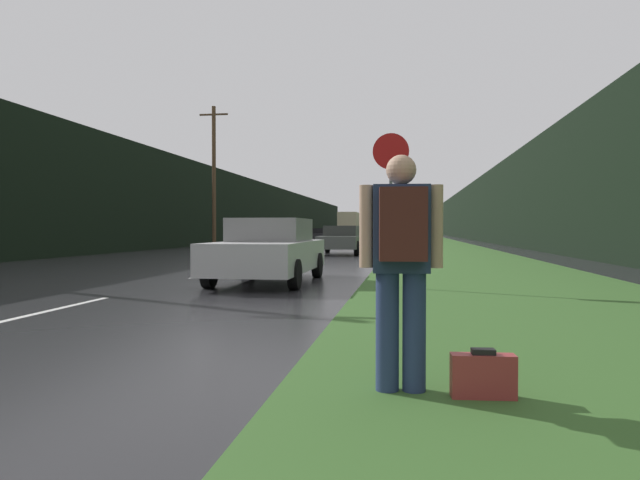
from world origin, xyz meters
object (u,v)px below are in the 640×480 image
(car_oncoming, at_px, (318,236))
(delivery_truck, at_px, (349,225))
(stop_sign, at_px, (391,192))
(car_passing_near, at_px, (269,250))
(suitcase, at_px, (483,377))
(car_passing_far, at_px, (341,240))
(hitchhiker_with_backpack, at_px, (401,257))

(car_oncoming, relative_size, delivery_truck, 0.61)
(stop_sign, relative_size, car_passing_near, 0.68)
(suitcase, distance_m, car_passing_far, 23.61)
(hitchhiker_with_backpack, xyz_separation_m, car_passing_near, (-3.11, 8.56, -0.29))
(hitchhiker_with_backpack, distance_m, delivery_truck, 70.75)
(hitchhiker_with_backpack, xyz_separation_m, suitcase, (0.59, -0.06, -0.85))
(stop_sign, distance_m, car_oncoming, 36.53)
(suitcase, bearing_deg, car_passing_far, 94.74)
(car_passing_far, height_order, delivery_truck, delivery_truck)
(hitchhiker_with_backpack, bearing_deg, car_passing_near, 105.69)
(suitcase, xyz_separation_m, car_passing_far, (-3.69, 23.32, 0.53))
(car_passing_near, bearing_deg, car_oncoming, -82.91)
(stop_sign, relative_size, hitchhiker_with_backpack, 1.80)
(hitchhiker_with_backpack, bearing_deg, delivery_truck, 91.78)
(hitchhiker_with_backpack, xyz_separation_m, delivery_truck, (-7.44, 70.35, 0.75))
(car_passing_near, bearing_deg, hitchhiker_with_backpack, 109.95)
(stop_sign, bearing_deg, car_passing_near, 161.41)
(hitchhiker_with_backpack, relative_size, car_passing_near, 0.38)
(delivery_truck, bearing_deg, car_passing_far, -84.74)
(suitcase, bearing_deg, delivery_truck, 92.25)
(hitchhiker_with_backpack, height_order, car_oncoming, hitchhiker_with_backpack)
(hitchhiker_with_backpack, xyz_separation_m, car_oncoming, (-7.44, 43.41, -0.37))
(car_passing_far, xyz_separation_m, delivery_truck, (-4.33, 47.09, 1.07))
(stop_sign, xyz_separation_m, car_passing_far, (-2.82, 15.64, -1.30))
(car_passing_far, distance_m, car_oncoming, 20.61)
(suitcase, relative_size, delivery_truck, 0.06)
(suitcase, relative_size, car_passing_far, 0.10)
(car_oncoming, bearing_deg, car_passing_far, -77.86)
(stop_sign, xyz_separation_m, suitcase, (0.88, -7.67, -1.83))
(stop_sign, xyz_separation_m, car_passing_near, (-2.82, 0.95, -1.27))
(car_passing_near, bearing_deg, delivery_truck, -85.99)
(suitcase, height_order, car_passing_near, car_passing_near)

